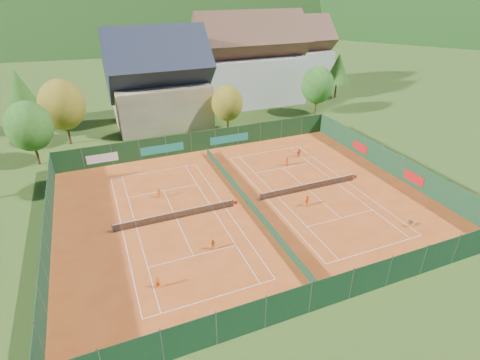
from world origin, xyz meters
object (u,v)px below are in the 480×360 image
Objects in this scene: player_left_near at (158,283)px; player_right_near at (307,201)px; player_left_far at (159,193)px; ball_hopper at (410,222)px; hotel_block_a at (250,65)px; hotel_block_b at (292,57)px; player_left_mid at (213,245)px; chalet at (159,85)px; player_right_far_a at (287,161)px; player_right_far_b at (299,153)px.

player_right_near is (17.66, 6.21, 0.10)m from player_left_near.
ball_hopper is at bearing 143.17° from player_left_far.
ball_hopper is 25.25m from player_left_near.
hotel_block_a is 16.14m from hotel_block_b.
hotel_block_b is 14.65× the size of player_left_near.
hotel_block_a is 15.63× the size of player_right_near.
hotel_block_b is 62.16m from player_left_mid.
chalet is at bearing 74.10° from player_right_near.
chalet is at bearing -162.47° from hotel_block_a.
player_right_near reaches higher than player_left_far.
player_left_near is 0.93× the size of player_left_far.
player_right_far_a is (2.84, 9.85, -0.04)m from player_right_near.
player_left_mid is at bearing 168.31° from ball_hopper.
hotel_block_a is at bearing -130.91° from player_left_far.
chalet reaches higher than player_right_near.
hotel_block_b is (33.00, 14.00, -0.01)m from chalet.
chalet reaches higher than ball_hopper.
chalet is 0.94× the size of hotel_block_b.
hotel_block_b is 40.29m from player_right_far_b.
player_left_far is at bearing 68.35° from player_left_near.
player_right_near reaches higher than ball_hopper.
player_right_far_b is at bearing -172.17° from player_left_far.
player_right_far_b is (17.69, 14.92, 0.04)m from player_left_mid.
player_left_far is (2.98, 14.21, 0.05)m from player_left_near.
player_left_near is at bearing 28.09° from player_right_far_b.
hotel_block_b is 13.60× the size of player_left_far.
player_right_far_a is (11.74, -23.14, -5.97)m from chalet.
chalet is 26.63m from player_right_far_a.
hotel_block_b is 13.17× the size of player_right_far_a.
player_left_mid is at bearing 30.88° from player_right_far_b.
player_left_mid is 11.61m from player_left_far.
hotel_block_a is 17.00× the size of player_left_far.
chalet is at bearing 108.09° from player_left_mid.
hotel_block_a reaches higher than player_left_mid.
player_left_mid is (-3.06, -36.27, -6.03)m from chalet.
player_left_far is (-22.25, 15.33, 0.08)m from ball_hopper.
player_right_near is (-10.10, -38.99, -6.69)m from hotel_block_a.
player_left_far is at bearing -134.84° from hotel_block_b.
hotel_block_a reaches higher than chalet.
player_left_near is (-25.23, 1.11, 0.03)m from ball_hopper.
player_right_far_a is (-7.26, -29.14, -6.73)m from hotel_block_a.
hotel_block_b is 14.46× the size of player_left_mid.
hotel_block_a is at bearing -108.36° from player_right_far_b.
player_left_mid is at bearing -117.56° from hotel_block_a.
player_right_near is (8.90, -32.99, -5.93)m from chalet.
player_left_mid is (-36.06, -50.27, -6.02)m from hotel_block_b.
player_left_far is 0.97× the size of player_right_far_a.
player_left_far is (-2.71, 11.28, 0.04)m from player_left_mid.
hotel_block_b is 57.10m from ball_hopper.
player_left_far is (-24.78, -30.99, -6.75)m from hotel_block_a.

